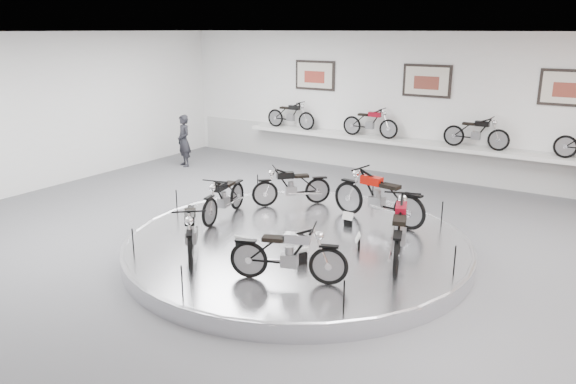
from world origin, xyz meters
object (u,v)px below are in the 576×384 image
Objects in this scene: bike_b at (378,196)px; bike_d at (224,197)px; bike_f at (288,253)px; bike_a at (400,230)px; bike_e at (191,230)px; display_platform at (297,246)px; bike_c at (292,186)px; shelf at (419,144)px; visitor at (184,141)px.

bike_b is 1.19× the size of bike_d.
bike_b reaches higher than bike_f.
bike_a is at bearing 36.16° from bike_f.
bike_b is 1.12× the size of bike_e.
display_platform is 1.96m from bike_f.
display_platform is at bearing 73.21° from bike_a.
bike_e is (-3.05, -1.77, -0.06)m from bike_a.
bike_b is at bearing 135.21° from bike_c.
bike_d reaches higher than display_platform.
bike_a is 1.19× the size of bike_d.
bike_f is at bearing -83.95° from shelf.
bike_b is at bearing 68.70° from bike_f.
bike_d is at bearing 69.19° from bike_a.
bike_b is (0.87, 1.68, 0.68)m from display_platform.
bike_f is 9.39m from visitor.
bike_b is 1.15× the size of bike_f.
bike_d is 2.07m from bike_e.
bike_e is 1.03× the size of bike_f.
bike_b reaches higher than shelf.
bike_f is (0.85, -8.06, -0.24)m from shelf.
display_platform is 4.07× the size of bike_f.
bike_d is (-1.90, -6.20, -0.25)m from shelf.
visitor reaches higher than bike_e.
bike_b is (0.87, -4.72, -0.17)m from shelf.
display_platform is 0.58× the size of shelf.
bike_b is 3.14m from bike_d.
bike_b is 3.90m from bike_e.
shelf is at bearing -70.47° from bike_b.
bike_a is 3.53m from bike_e.
bike_d is at bearing 173.86° from display_platform.
bike_c is (-3.15, 1.61, -0.09)m from bike_a.
bike_a is (1.96, -6.33, -0.17)m from shelf.
bike_e reaches higher than bike_d.
bike_a is 1.95m from bike_b.
shelf is at bearing 74.96° from bike_f.
bike_a reaches higher than bike_c.
bike_e is (-1.09, -8.10, -0.23)m from shelf.
bike_f is (2.05, -3.34, 0.02)m from bike_c.
bike_b is at bearing -79.60° from shelf.
bike_b is (-1.10, 1.61, -0.00)m from bike_a.
bike_e is at bearing -122.69° from display_platform.
bike_a is at bearing -72.77° from shelf.
bike_d reaches higher than bike_c.
display_platform is 3.52× the size of bike_a.
bike_d is at bearing -15.09° from visitor.
bike_e reaches higher than display_platform.
bike_c is at bearing 100.41° from bike_f.
bike_d is 6.07m from visitor.
shelf is at bearing -148.88° from bike_c.
visitor is at bearing 46.03° from bike_a.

